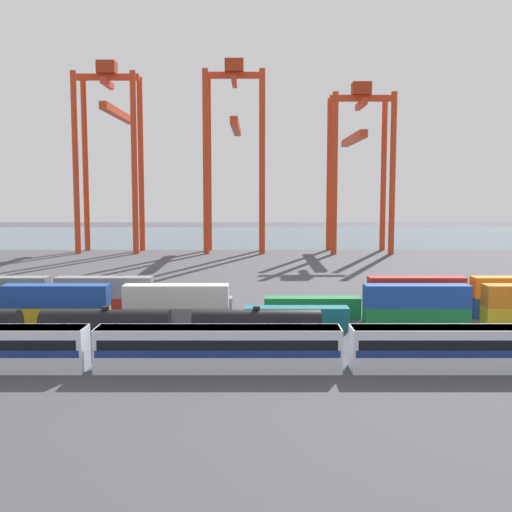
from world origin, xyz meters
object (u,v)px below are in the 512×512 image
Objects in this scene: passenger_train at (220,347)px; shipping_container_18 at (314,307)px; gantry_crane_west at (113,138)px; gantry_crane_central at (236,140)px; gantry_crane_east at (360,152)px; freight_tank_row at (107,329)px; shipping_container_15 at (106,307)px; shipping_container_7 at (418,318)px.

shipping_container_18 is (10.46, 23.13, -0.84)m from passenger_train.
gantry_crane_central is (32.90, -0.13, -0.64)m from gantry_crane_west.
gantry_crane_central is 33.03m from gantry_crane_east.
gantry_crane_west is at bearing 179.77° from gantry_crane_central.
freight_tank_row is 27.32m from shipping_container_18.
shipping_container_15 is at bearing -98.76° from gantry_crane_central.
passenger_train is at bearing -55.63° from shipping_container_15.
gantry_crane_east is at bearing 62.21° from shipping_container_15.
passenger_train is at bearing -142.99° from shipping_container_7.
shipping_container_18 is 0.24× the size of gantry_crane_central.
passenger_train is 1.52× the size of gantry_crane_east.
freight_tank_row is at bearing -144.68° from shipping_container_18.
gantry_crane_east is (8.72, 94.78, 25.24)m from shipping_container_7.
shipping_container_7 is (33.74, 9.18, -0.79)m from freight_tank_row.
gantry_crane_east is at bearing -0.00° from gantry_crane_west.
gantry_crane_central is at bearing 84.73° from freight_tank_row.
shipping_container_7 is at bearing -75.67° from gantry_crane_central.
shipping_container_7 is at bearing 15.22° from freight_tank_row.
passenger_train is at bearing -105.39° from gantry_crane_east.
gantry_crane_west is at bearing 180.00° from gantry_crane_east.
shipping_container_15 is 0.27× the size of gantry_crane_east.
gantry_crane_west reaches higher than shipping_container_7.
shipping_container_15 is 26.28m from shipping_container_18.
shipping_container_7 is 0.24× the size of gantry_crane_west.
gantry_crane_west is at bearing 107.53° from passenger_train.
passenger_train is 118.00m from gantry_crane_east.
freight_tank_row reaches higher than passenger_train.
shipping_container_15 is 0.24× the size of gantry_crane_west.
shipping_container_15 is at bearing 104.21° from freight_tank_row.
shipping_container_7 is at bearing 37.01° from passenger_train.
gantry_crane_west is at bearing 121.05° from shipping_container_7.
shipping_container_7 is 1.00× the size of shipping_container_15.
passenger_train is 28.04m from shipping_container_15.
shipping_container_18 is at bearing -81.78° from gantry_crane_central.
shipping_container_18 is 0.27× the size of gantry_crane_east.
shipping_container_15 is at bearing 180.00° from shipping_container_18.
gantry_crane_central is (-2.25, 111.18, 27.34)m from passenger_train.
shipping_container_15 is at bearing -77.64° from gantry_crane_west.
freight_tank_row is 3.58× the size of shipping_container_18.
gantry_crane_central is (9.57, 103.84, 27.40)m from freight_tank_row.
shipping_container_18 is at bearing 65.67° from passenger_train.
freight_tank_row is at bearing -77.35° from gantry_crane_west.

